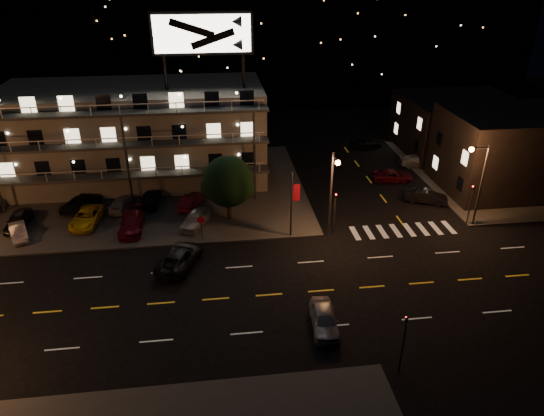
{
  "coord_description": "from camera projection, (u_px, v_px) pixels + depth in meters",
  "views": [
    {
      "loc": [
        -1.46,
        -29.3,
        22.4
      ],
      "look_at": [
        3.23,
        8.0,
        3.22
      ],
      "focal_mm": 32.0,
      "sensor_mm": 36.0,
      "label": 1
    }
  ],
  "objects": [
    {
      "name": "lot_car_9",
      "position": [
        191.0,
        201.0,
        48.95
      ],
      "size": [
        2.7,
        4.23,
        1.32
      ],
      "primitive_type": "imported",
      "rotation": [
        0.0,
        0.0,
        2.78
      ],
      "color": "#5A0C18",
      "rests_on": "curb_nw"
    },
    {
      "name": "tree",
      "position": [
        228.0,
        183.0,
        45.28
      ],
      "size": [
        5.03,
        4.84,
        6.33
      ],
      "color": "black",
      "rests_on": "curb_nw"
    },
    {
      "name": "signal_ne",
      "position": [
        471.0,
        200.0,
        45.03
      ],
      "size": [
        0.27,
        0.2,
        4.6
      ],
      "color": "#2D2D30",
      "rests_on": "ground"
    },
    {
      "name": "motel",
      "position": [
        137.0,
        133.0,
        53.81
      ],
      "size": [
        28.0,
        13.8,
        18.1
      ],
      "color": "gray",
      "rests_on": "ground"
    },
    {
      "name": "lot_car_2",
      "position": [
        87.0,
        217.0,
        45.69
      ],
      "size": [
        2.76,
        5.13,
        1.37
      ],
      "primitive_type": "imported",
      "rotation": [
        0.0,
        0.0,
        -0.1
      ],
      "color": "yellow",
      "rests_on": "curb_nw"
    },
    {
      "name": "road_car_east",
      "position": [
        324.0,
        319.0,
        32.9
      ],
      "size": [
        2.07,
        4.43,
        1.47
      ],
      "primitive_type": "imported",
      "rotation": [
        0.0,
        0.0,
        -0.08
      ],
      "color": "#97979C",
      "rests_on": "ground"
    },
    {
      "name": "signal_nw",
      "position": [
        335.0,
        208.0,
        43.58
      ],
      "size": [
        0.2,
        0.27,
        4.6
      ],
      "color": "#2D2D30",
      "rests_on": "ground"
    },
    {
      "name": "lot_car_0",
      "position": [
        18.0,
        220.0,
        45.13
      ],
      "size": [
        1.77,
        4.26,
        1.44
      ],
      "primitive_type": "imported",
      "rotation": [
        0.0,
        0.0,
        -0.02
      ],
      "color": "black",
      "rests_on": "curb_nw"
    },
    {
      "name": "banner_north",
      "position": [
        292.0,
        203.0,
        42.66
      ],
      "size": [
        0.83,
        0.16,
        6.4
      ],
      "color": "#2D2D30",
      "rests_on": "ground"
    },
    {
      "name": "side_car_3",
      "position": [
        366.0,
        143.0,
        64.91
      ],
      "size": [
        4.2,
        1.89,
        1.4
      ],
      "primitive_type": "imported",
      "rotation": [
        0.0,
        0.0,
        1.63
      ],
      "color": "black",
      "rests_on": "ground"
    },
    {
      "name": "streetlight_nc",
      "position": [
        332.0,
        187.0,
        41.94
      ],
      "size": [
        0.44,
        1.92,
        8.0
      ],
      "color": "#2D2D30",
      "rests_on": "ground"
    },
    {
      "name": "side_car_0",
      "position": [
        426.0,
        197.0,
        50.08
      ],
      "size": [
        4.5,
        3.12,
        1.41
      ],
      "primitive_type": "imported",
      "rotation": [
        0.0,
        0.0,
        1.14
      ],
      "color": "black",
      "rests_on": "ground"
    },
    {
      "name": "side_bldg_front",
      "position": [
        511.0,
        152.0,
        51.78
      ],
      "size": [
        14.06,
        10.0,
        8.5
      ],
      "color": "black",
      "rests_on": "ground"
    },
    {
      "name": "lot_car_7",
      "position": [
        122.0,
        204.0,
        48.5
      ],
      "size": [
        2.41,
        4.42,
        1.22
      ],
      "primitive_type": "imported",
      "rotation": [
        0.0,
        0.0,
        2.96
      ],
      "color": "#97979C",
      "rests_on": "curb_nw"
    },
    {
      "name": "side_car_1",
      "position": [
        392.0,
        176.0,
        55.15
      ],
      "size": [
        4.87,
        2.83,
        1.27
      ],
      "primitive_type": "imported",
      "rotation": [
        0.0,
        0.0,
        1.41
      ],
      "color": "#5A0C18",
      "rests_on": "ground"
    },
    {
      "name": "lot_car_4",
      "position": [
        195.0,
        219.0,
        45.36
      ],
      "size": [
        3.17,
        4.46,
        1.41
      ],
      "primitive_type": "imported",
      "rotation": [
        0.0,
        0.0,
        -0.41
      ],
      "color": "#97979C",
      "rests_on": "curb_nw"
    },
    {
      "name": "curb_nw",
      "position": [
        100.0,
        193.0,
        52.32
      ],
      "size": [
        44.0,
        24.0,
        0.15
      ],
      "primitive_type": "cube",
      "color": "#393936",
      "rests_on": "ground"
    },
    {
      "name": "lot_car_6",
      "position": [
        82.0,
        202.0,
        48.58
      ],
      "size": [
        3.9,
        5.4,
        1.36
      ],
      "primitive_type": "imported",
      "rotation": [
        0.0,
        0.0,
        2.77
      ],
      "color": "black",
      "rests_on": "curb_nw"
    },
    {
      "name": "signal_sw",
      "position": [
        404.0,
        338.0,
        28.56
      ],
      "size": [
        0.2,
        0.27,
        4.6
      ],
      "color": "#2D2D30",
      "rests_on": "ground"
    },
    {
      "name": "streetlight_ne",
      "position": [
        479.0,
        178.0,
        43.78
      ],
      "size": [
        1.92,
        0.44,
        8.0
      ],
      "color": "#2D2D30",
      "rests_on": "ground"
    },
    {
      "name": "hill_backdrop",
      "position": [
        183.0,
        26.0,
        91.11
      ],
      "size": [
        120.0,
        25.0,
        24.0
      ],
      "color": "black",
      "rests_on": "ground"
    },
    {
      "name": "side_car_2",
      "position": [
        418.0,
        161.0,
        59.13
      ],
      "size": [
        4.73,
        2.37,
        1.32
      ],
      "primitive_type": "imported",
      "rotation": [
        0.0,
        0.0,
        1.45
      ],
      "color": "#97979C",
      "rests_on": "ground"
    },
    {
      "name": "lot_car_3",
      "position": [
        132.0,
        222.0,
        44.72
      ],
      "size": [
        2.08,
        5.08,
        1.47
      ],
      "primitive_type": "imported",
      "rotation": [
        0.0,
        0.0,
        0.0
      ],
      "color": "#5A0C18",
      "rests_on": "curb_nw"
    },
    {
      "name": "curb_ne",
      "position": [
        484.0,
        173.0,
        57.21
      ],
      "size": [
        16.0,
        24.0,
        0.15
      ],
      "primitive_type": "cube",
      "color": "#393936",
      "rests_on": "ground"
    },
    {
      "name": "ground",
      "position": [
        243.0,
        297.0,
        36.23
      ],
      "size": [
        140.0,
        140.0,
        0.0
      ],
      "primitive_type": "plane",
      "color": "black",
      "rests_on": "ground"
    },
    {
      "name": "lot_car_8",
      "position": [
        150.0,
        198.0,
        49.35
      ],
      "size": [
        2.12,
        4.49,
        1.48
      ],
      "primitive_type": "imported",
      "rotation": [
        0.0,
        0.0,
        3.06
      ],
      "color": "black",
      "rests_on": "curb_nw"
    },
    {
      "name": "road_car_west",
      "position": [
        180.0,
        257.0,
        39.72
      ],
      "size": [
        4.31,
        5.88,
        1.49
      ],
      "primitive_type": "imported",
      "rotation": [
        0.0,
        0.0,
        2.75
      ],
      "color": "black",
      "rests_on": "ground"
    },
    {
      "name": "lot_car_1",
      "position": [
        18.0,
        232.0,
        43.45
      ],
      "size": [
        2.7,
        3.98,
        1.24
      ],
      "primitive_type": "imported",
      "rotation": [
        0.0,
        0.0,
        0.41
      ],
      "color": "#97979C",
      "rests_on": "curb_nw"
    },
    {
      "name": "side_bldg_back",
      "position": [
        457.0,
        125.0,
        62.73
      ],
      "size": [
        14.06,
        12.0,
        7.0
      ],
      "color": "black",
      "rests_on": "ground"
    },
    {
      "name": "stop_sign",
      "position": [
        201.0,
        224.0,
        42.7
      ],
      "size": [
        0.91,
        0.11,
        2.61
      ],
      "color": "#2D2D30",
      "rests_on": "ground"
    }
  ]
}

